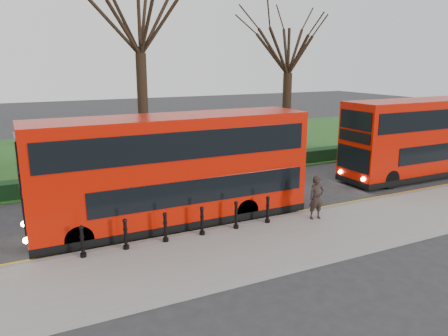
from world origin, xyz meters
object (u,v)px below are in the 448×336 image
bus_lead (173,171)px  pedestrian (317,198)px  bollard_row (184,224)px  bus_rear (428,138)px

bus_lead → pedestrian: bus_lead is taller
bus_lead → bollard_row: bearing=-99.6°
bollard_row → bus_lead: (0.31, 1.80, 1.47)m
pedestrian → bollard_row: bearing=-176.7°
bus_rear → bollard_row: bearing=-170.1°
bus_rear → pedestrian: bus_rear is taller
bollard_row → pedestrian: size_ratio=4.08×
bus_lead → pedestrian: bearing=-24.3°
bus_rear → bus_lead: bearing=-176.7°
bollard_row → bus_rear: bearing=9.9°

